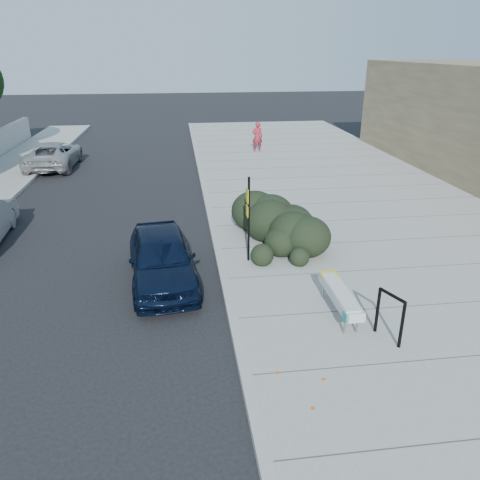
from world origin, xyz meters
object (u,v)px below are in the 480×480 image
at_px(sign_post, 248,214).
at_px(suv_silver, 54,155).
at_px(sedan_navy, 162,258).
at_px(bike_rack, 390,312).
at_px(bench, 340,295).
at_px(pedestrian, 257,137).

bearing_deg(sign_post, suv_silver, 119.83).
bearing_deg(sedan_navy, bike_rack, -42.70).
height_order(sign_post, sedan_navy, sign_post).
relative_size(bike_rack, sedan_navy, 0.26).
xyz_separation_m(bench, pedestrian, (1.18, 18.38, 0.36)).
bearing_deg(bench, pedestrian, 86.37).
height_order(bike_rack, pedestrian, pedestrian).
bearing_deg(sedan_navy, sign_post, 11.30).
relative_size(bench, sedan_navy, 0.49).
xyz_separation_m(sign_post, pedestrian, (2.81, 15.18, -0.55)).
distance_m(bench, suv_silver, 19.12).
height_order(bench, suv_silver, suv_silver).
bearing_deg(bench, sedan_navy, 148.84).
xyz_separation_m(sign_post, sedan_navy, (-2.41, -0.74, -0.85)).
bearing_deg(bike_rack, pedestrian, 66.23).
relative_size(bike_rack, pedestrian, 0.63).
bearing_deg(suv_silver, sedan_navy, 113.29).
distance_m(suv_silver, pedestrian, 11.28).
height_order(sedan_navy, suv_silver, sedan_navy).
bearing_deg(pedestrian, bike_rack, 88.25).
relative_size(sign_post, suv_silver, 0.51).
height_order(sign_post, suv_silver, sign_post).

